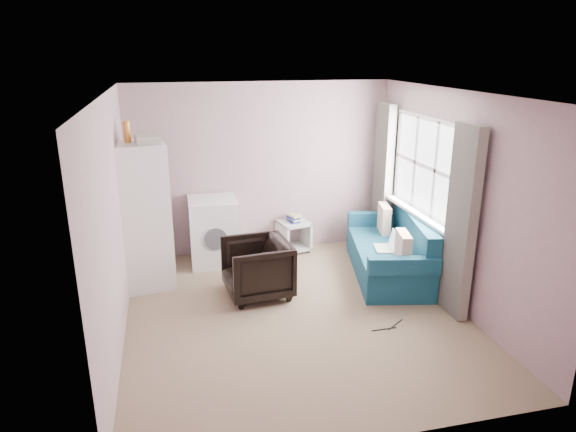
% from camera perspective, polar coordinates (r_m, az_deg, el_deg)
% --- Properties ---
extents(room, '(3.84, 4.24, 2.54)m').
position_cam_1_polar(room, '(5.57, 1.10, 0.61)').
color(room, '#877058').
rests_on(room, ground).
extents(armchair, '(0.78, 0.83, 0.79)m').
position_cam_1_polar(armchair, '(6.34, -3.47, -5.50)').
color(armchair, black).
rests_on(armchair, ground).
extents(fridge, '(0.73, 0.72, 2.11)m').
position_cam_1_polar(fridge, '(6.67, -15.84, 0.08)').
color(fridge, silver).
rests_on(fridge, ground).
extents(washing_machine, '(0.67, 0.69, 0.94)m').
position_cam_1_polar(washing_machine, '(7.32, -8.27, -1.54)').
color(washing_machine, silver).
rests_on(washing_machine, ground).
extents(side_table, '(0.50, 0.50, 0.58)m').
position_cam_1_polar(side_table, '(7.74, 0.64, -1.99)').
color(side_table, '#B5B6B2').
rests_on(side_table, ground).
extents(sofa, '(1.23, 2.03, 0.84)m').
position_cam_1_polar(sofa, '(7.07, 11.49, -4.03)').
color(sofa, '#18536E').
rests_on(sofa, ground).
extents(window_dressing, '(0.17, 2.62, 2.18)m').
position_cam_1_polar(window_dressing, '(6.85, 14.07, 2.13)').
color(window_dressing, white).
rests_on(window_dressing, ground).
extents(floor_cables, '(0.43, 0.18, 0.01)m').
position_cam_1_polar(floor_cables, '(5.90, 11.24, -11.98)').
color(floor_cables, black).
rests_on(floor_cables, ground).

